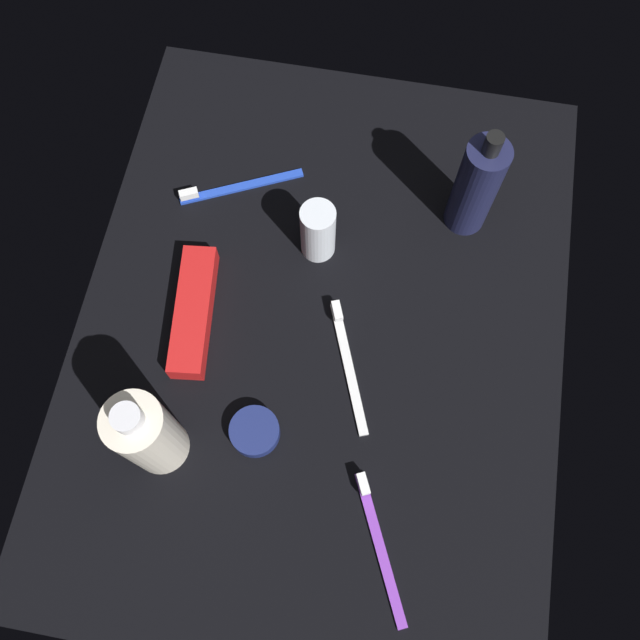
# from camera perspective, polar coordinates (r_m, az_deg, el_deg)

# --- Properties ---
(ground_plane) EXTENTS (0.84, 0.64, 0.01)m
(ground_plane) POSITION_cam_1_polar(r_m,az_deg,el_deg) (0.90, -0.00, -0.80)
(ground_plane) COLOR black
(lotion_bottle) EXTENTS (0.06, 0.06, 0.19)m
(lotion_bottle) POSITION_cam_1_polar(r_m,az_deg,el_deg) (0.92, 12.99, 10.89)
(lotion_bottle) COLOR #1C1E40
(lotion_bottle) RESTS_ON ground_plane
(bodywash_bottle) EXTENTS (0.07, 0.07, 0.17)m
(bodywash_bottle) POSITION_cam_1_polar(r_m,az_deg,el_deg) (0.80, -14.32, -9.29)
(bodywash_bottle) COLOR silver
(bodywash_bottle) RESTS_ON ground_plane
(deodorant_stick) EXTENTS (0.05, 0.05, 0.09)m
(deodorant_stick) POSITION_cam_1_polar(r_m,az_deg,el_deg) (0.90, -0.17, 7.46)
(deodorant_stick) COLOR silver
(deodorant_stick) RESTS_ON ground_plane
(toothbrush_white) EXTENTS (0.17, 0.08, 0.02)m
(toothbrush_white) POSITION_cam_1_polar(r_m,az_deg,el_deg) (0.88, 2.29, -3.25)
(toothbrush_white) COLOR white
(toothbrush_white) RESTS_ON ground_plane
(toothbrush_blue) EXTENTS (0.09, 0.17, 0.02)m
(toothbrush_blue) POSITION_cam_1_polar(r_m,az_deg,el_deg) (0.99, -7.25, 11.03)
(toothbrush_blue) COLOR blue
(toothbrush_blue) RESTS_ON ground_plane
(toothbrush_purple) EXTENTS (0.17, 0.09, 0.02)m
(toothbrush_purple) POSITION_cam_1_polar(r_m,az_deg,el_deg) (0.84, 4.88, -17.80)
(toothbrush_purple) COLOR purple
(toothbrush_purple) RESTS_ON ground_plane
(toothpaste_box_red) EXTENTS (0.18, 0.06, 0.03)m
(toothpaste_box_red) POSITION_cam_1_polar(r_m,az_deg,el_deg) (0.90, -10.57, 0.69)
(toothpaste_box_red) COLOR red
(toothpaste_box_red) RESTS_ON ground_plane
(cream_tin_left) EXTENTS (0.06, 0.06, 0.02)m
(cream_tin_left) POSITION_cam_1_polar(r_m,az_deg,el_deg) (0.85, -5.51, -9.31)
(cream_tin_left) COLOR navy
(cream_tin_left) RESTS_ON ground_plane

